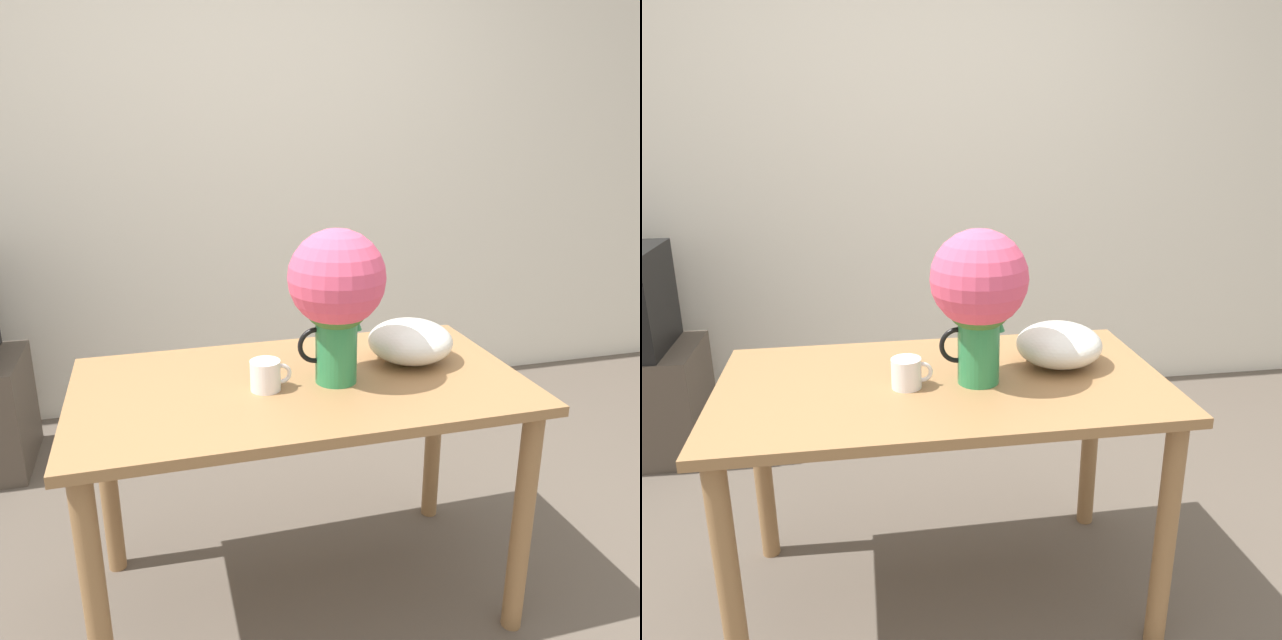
# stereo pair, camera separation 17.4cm
# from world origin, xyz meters

# --- Properties ---
(ground_plane) EXTENTS (12.00, 12.00, 0.00)m
(ground_plane) POSITION_xyz_m (0.00, 0.00, 0.00)
(ground_plane) COLOR brown
(wall_back) EXTENTS (8.00, 0.05, 2.60)m
(wall_back) POSITION_xyz_m (0.00, 1.81, 1.30)
(wall_back) COLOR silver
(wall_back) RESTS_ON ground_plane
(table) EXTENTS (1.30, 0.72, 0.76)m
(table) POSITION_xyz_m (-0.10, 0.22, 0.64)
(table) COLOR olive
(table) RESTS_ON ground_plane
(flower_vase) EXTENTS (0.28, 0.28, 0.45)m
(flower_vase) POSITION_xyz_m (0.00, 0.19, 1.04)
(flower_vase) COLOR #2D844C
(flower_vase) RESTS_ON table
(coffee_mug) EXTENTS (0.12, 0.09, 0.09)m
(coffee_mug) POSITION_xyz_m (-0.21, 0.18, 0.81)
(coffee_mug) COLOR white
(coffee_mug) RESTS_ON table
(white_bowl) EXTENTS (0.26, 0.26, 0.13)m
(white_bowl) POSITION_xyz_m (0.27, 0.28, 0.83)
(white_bowl) COLOR silver
(white_bowl) RESTS_ON table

